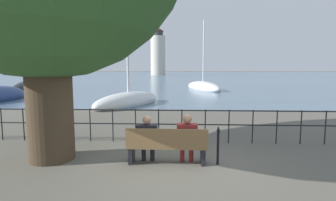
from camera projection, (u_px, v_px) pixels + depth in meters
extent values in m
plane|color=#605B51|center=(167.00, 163.00, 6.42)|extent=(1000.00, 1000.00, 0.00)
cube|color=slate|center=(181.00, 74.00, 163.57)|extent=(600.00, 300.00, 0.01)
cylinder|color=#423323|center=(50.00, 98.00, 6.54)|extent=(1.11, 1.11, 3.13)
cube|color=brown|center=(167.00, 146.00, 6.37)|extent=(1.94, 0.45, 0.05)
cube|color=brown|center=(167.00, 138.00, 6.14)|extent=(1.94, 0.04, 0.45)
cube|color=black|center=(132.00, 154.00, 6.44)|extent=(0.10, 0.41, 0.40)
cube|color=black|center=(203.00, 156.00, 6.36)|extent=(0.10, 0.41, 0.40)
cylinder|color=black|center=(144.00, 152.00, 6.58)|extent=(0.11, 0.11, 0.45)
cylinder|color=black|center=(152.00, 152.00, 6.57)|extent=(0.11, 0.11, 0.45)
cube|color=black|center=(147.00, 142.00, 6.46)|extent=(0.42, 0.26, 0.14)
cube|color=black|center=(147.00, 135.00, 6.35)|extent=(0.49, 0.24, 0.51)
sphere|color=#A87A5B|center=(147.00, 120.00, 6.30)|extent=(0.21, 0.21, 0.21)
cylinder|color=maroon|center=(182.00, 152.00, 6.53)|extent=(0.11, 0.11, 0.45)
cylinder|color=maroon|center=(191.00, 152.00, 6.52)|extent=(0.11, 0.11, 0.45)
cube|color=maroon|center=(187.00, 143.00, 6.41)|extent=(0.42, 0.26, 0.14)
cube|color=maroon|center=(187.00, 135.00, 6.30)|extent=(0.49, 0.24, 0.53)
sphere|color=#A87A5B|center=(187.00, 119.00, 6.25)|extent=(0.22, 0.22, 0.22)
cylinder|color=black|center=(2.00, 124.00, 8.49)|extent=(0.04, 0.04, 1.05)
cylinder|color=black|center=(24.00, 124.00, 8.45)|extent=(0.04, 0.04, 1.05)
cylinder|color=black|center=(46.00, 125.00, 8.42)|extent=(0.04, 0.04, 1.05)
cylinder|color=black|center=(68.00, 125.00, 8.38)|extent=(0.04, 0.04, 1.05)
cylinder|color=black|center=(90.00, 125.00, 8.34)|extent=(0.04, 0.04, 1.05)
cylinder|color=black|center=(113.00, 125.00, 8.31)|extent=(0.04, 0.04, 1.05)
cylinder|color=black|center=(136.00, 125.00, 8.27)|extent=(0.04, 0.04, 1.05)
cylinder|color=black|center=(159.00, 126.00, 8.24)|extent=(0.04, 0.04, 1.05)
cylinder|color=black|center=(182.00, 126.00, 8.20)|extent=(0.04, 0.04, 1.05)
cylinder|color=black|center=(205.00, 126.00, 8.16)|extent=(0.04, 0.04, 1.05)
cylinder|color=black|center=(229.00, 126.00, 8.13)|extent=(0.04, 0.04, 1.05)
cylinder|color=black|center=(253.00, 127.00, 8.09)|extent=(0.04, 0.04, 1.05)
cylinder|color=black|center=(277.00, 127.00, 8.06)|extent=(0.04, 0.04, 1.05)
cylinder|color=black|center=(301.00, 127.00, 8.02)|extent=(0.04, 0.04, 1.05)
cylinder|color=black|center=(325.00, 127.00, 7.98)|extent=(0.04, 0.04, 1.05)
cylinder|color=black|center=(170.00, 110.00, 8.16)|extent=(15.33, 0.04, 0.04)
cylinder|color=black|center=(170.00, 124.00, 8.21)|extent=(15.33, 0.04, 0.04)
cylinder|color=black|center=(218.00, 148.00, 6.28)|extent=(0.06, 0.06, 0.83)
cone|color=black|center=(218.00, 128.00, 6.22)|extent=(0.09, 0.09, 0.11)
ellipsoid|color=silver|center=(203.00, 87.00, 30.21)|extent=(4.50, 8.27, 1.42)
cylinder|color=silver|center=(204.00, 52.00, 29.75)|extent=(0.14, 0.14, 7.16)
ellipsoid|color=white|center=(128.00, 101.00, 16.92)|extent=(4.38, 6.65, 1.23)
cylinder|color=silver|center=(127.00, 42.00, 16.48)|extent=(0.14, 0.14, 6.79)
ellipsoid|color=black|center=(31.00, 88.00, 28.08)|extent=(3.73, 8.23, 1.67)
cylinder|color=silver|center=(28.00, 47.00, 27.57)|extent=(0.14, 0.14, 7.75)
cylinder|color=beige|center=(158.00, 56.00, 114.03)|extent=(6.35, 6.35, 16.82)
cylinder|color=#2D2D33|center=(158.00, 34.00, 112.94)|extent=(4.44, 4.44, 2.05)
cone|color=#4C1E19|center=(158.00, 29.00, 112.72)|extent=(5.08, 5.08, 1.64)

